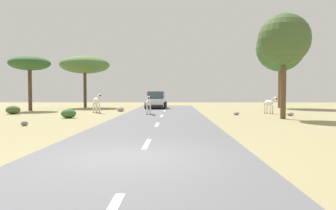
{
  "coord_description": "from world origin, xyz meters",
  "views": [
    {
      "loc": [
        1.05,
        -8.06,
        1.7
      ],
      "look_at": [
        0.7,
        9.89,
        0.98
      ],
      "focal_mm": 33.86,
      "sensor_mm": 36.0,
      "label": 1
    }
  ],
  "objects_px": {
    "car_0": "(156,101)",
    "tree_4": "(85,65)",
    "bush_1": "(13,110)",
    "bush_3": "(69,114)",
    "tree_2": "(280,48)",
    "zebra_2": "(269,103)",
    "tree_6": "(284,40)",
    "zebra_1": "(97,101)",
    "tree_0": "(30,64)",
    "rock_1": "(236,113)",
    "rock_3": "(290,114)",
    "rock_2": "(24,123)",
    "rock_4": "(121,109)",
    "zebra_0": "(149,103)"
  },
  "relations": [
    {
      "from": "car_0",
      "to": "tree_4",
      "type": "bearing_deg",
      "value": -14.8
    },
    {
      "from": "tree_4",
      "to": "bush_1",
      "type": "relative_size",
      "value": 5.28
    },
    {
      "from": "bush_1",
      "to": "bush_3",
      "type": "height_order",
      "value": "bush_1"
    },
    {
      "from": "tree_2",
      "to": "tree_4",
      "type": "distance_m",
      "value": 21.46
    },
    {
      "from": "zebra_2",
      "to": "tree_6",
      "type": "relative_size",
      "value": 0.21
    },
    {
      "from": "zebra_1",
      "to": "bush_3",
      "type": "bearing_deg",
      "value": 52.82
    },
    {
      "from": "car_0",
      "to": "tree_2",
      "type": "relative_size",
      "value": 0.48
    },
    {
      "from": "car_0",
      "to": "tree_4",
      "type": "xyz_separation_m",
      "value": [
        -8.06,
        2.41,
        3.87
      ]
    },
    {
      "from": "tree_0",
      "to": "bush_3",
      "type": "bearing_deg",
      "value": -52.73
    },
    {
      "from": "bush_3",
      "to": "rock_1",
      "type": "distance_m",
      "value": 12.01
    },
    {
      "from": "bush_3",
      "to": "bush_1",
      "type": "bearing_deg",
      "value": 146.87
    },
    {
      "from": "car_0",
      "to": "tree_2",
      "type": "xyz_separation_m",
      "value": [
        13.32,
        1.96,
        5.66
      ]
    },
    {
      "from": "bush_3",
      "to": "rock_3",
      "type": "relative_size",
      "value": 1.95
    },
    {
      "from": "tree_0",
      "to": "rock_2",
      "type": "height_order",
      "value": "tree_0"
    },
    {
      "from": "tree_0",
      "to": "tree_2",
      "type": "relative_size",
      "value": 0.55
    },
    {
      "from": "car_0",
      "to": "rock_2",
      "type": "height_order",
      "value": "car_0"
    },
    {
      "from": "car_0",
      "to": "rock_4",
      "type": "distance_m",
      "value": 5.52
    },
    {
      "from": "rock_4",
      "to": "rock_1",
      "type": "bearing_deg",
      "value": -24.29
    },
    {
      "from": "tree_2",
      "to": "rock_3",
      "type": "relative_size",
      "value": 17.94
    },
    {
      "from": "tree_0",
      "to": "rock_4",
      "type": "relative_size",
      "value": 7.43
    },
    {
      "from": "tree_2",
      "to": "tree_4",
      "type": "relative_size",
      "value": 1.6
    },
    {
      "from": "zebra_1",
      "to": "rock_1",
      "type": "relative_size",
      "value": 3.73
    },
    {
      "from": "zebra_0",
      "to": "zebra_2",
      "type": "height_order",
      "value": "zebra_0"
    },
    {
      "from": "tree_0",
      "to": "tree_4",
      "type": "distance_m",
      "value": 6.84
    },
    {
      "from": "bush_1",
      "to": "tree_2",
      "type": "bearing_deg",
      "value": 23.06
    },
    {
      "from": "rock_3",
      "to": "rock_4",
      "type": "distance_m",
      "value": 14.08
    },
    {
      "from": "rock_1",
      "to": "rock_2",
      "type": "bearing_deg",
      "value": -147.23
    },
    {
      "from": "tree_4",
      "to": "rock_4",
      "type": "distance_m",
      "value": 9.84
    },
    {
      "from": "tree_0",
      "to": "bush_1",
      "type": "height_order",
      "value": "tree_0"
    },
    {
      "from": "zebra_1",
      "to": "car_0",
      "type": "height_order",
      "value": "car_0"
    },
    {
      "from": "tree_4",
      "to": "rock_3",
      "type": "height_order",
      "value": "tree_4"
    },
    {
      "from": "zebra_1",
      "to": "rock_4",
      "type": "xyz_separation_m",
      "value": [
        1.61,
        2.06,
        -0.79
      ]
    },
    {
      "from": "zebra_2",
      "to": "rock_3",
      "type": "height_order",
      "value": "zebra_2"
    },
    {
      "from": "bush_1",
      "to": "tree_6",
      "type": "bearing_deg",
      "value": -11.64
    },
    {
      "from": "zebra_2",
      "to": "rock_2",
      "type": "relative_size",
      "value": 3.88
    },
    {
      "from": "zebra_1",
      "to": "tree_6",
      "type": "height_order",
      "value": "tree_6"
    },
    {
      "from": "tree_0",
      "to": "zebra_1",
      "type": "bearing_deg",
      "value": -24.75
    },
    {
      "from": "tree_6",
      "to": "rock_3",
      "type": "bearing_deg",
      "value": 61.77
    },
    {
      "from": "tree_0",
      "to": "tree_4",
      "type": "xyz_separation_m",
      "value": [
        3.47,
        5.89,
        0.39
      ]
    },
    {
      "from": "bush_3",
      "to": "rock_4",
      "type": "height_order",
      "value": "bush_3"
    },
    {
      "from": "bush_3",
      "to": "rock_2",
      "type": "distance_m",
      "value": 4.93
    },
    {
      "from": "tree_4",
      "to": "car_0",
      "type": "bearing_deg",
      "value": -16.63
    },
    {
      "from": "tree_0",
      "to": "bush_1",
      "type": "bearing_deg",
      "value": -80.14
    },
    {
      "from": "rock_3",
      "to": "bush_1",
      "type": "bearing_deg",
      "value": 176.37
    },
    {
      "from": "rock_1",
      "to": "rock_4",
      "type": "bearing_deg",
      "value": 155.71
    },
    {
      "from": "tree_2",
      "to": "tree_4",
      "type": "xyz_separation_m",
      "value": [
        -21.38,
        0.45,
        -1.79
      ]
    },
    {
      "from": "car_0",
      "to": "rock_1",
      "type": "relative_size",
      "value": 9.86
    },
    {
      "from": "tree_2",
      "to": "bush_3",
      "type": "bearing_deg",
      "value": -143.06
    },
    {
      "from": "zebra_1",
      "to": "tree_0",
      "type": "xyz_separation_m",
      "value": [
        -7.01,
        3.23,
        3.34
      ]
    },
    {
      "from": "zebra_1",
      "to": "rock_4",
      "type": "bearing_deg",
      "value": -158.51
    }
  ]
}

